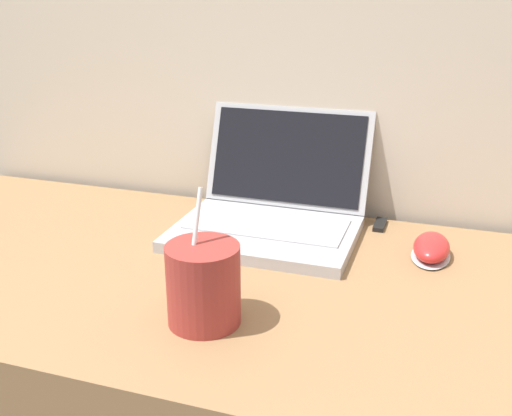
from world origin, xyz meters
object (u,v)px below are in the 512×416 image
at_px(laptop, 272,207).
at_px(computer_mouse, 431,248).
at_px(usb_stick, 380,225).
at_px(drink_cup, 203,283).

bearing_deg(laptop, computer_mouse, -7.17).
relative_size(laptop, computer_mouse, 2.86).
bearing_deg(usb_stick, laptop, -158.68).
bearing_deg(laptop, usb_stick, 21.32).
bearing_deg(computer_mouse, laptop, 172.83).
relative_size(computer_mouse, usb_stick, 1.86).
bearing_deg(drink_cup, computer_mouse, 47.80).
bearing_deg(usb_stick, drink_cup, -113.38).
distance_m(laptop, drink_cup, 0.34).
distance_m(laptop, usb_stick, 0.21).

